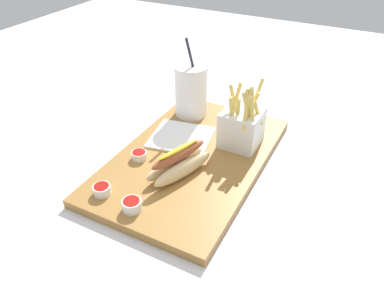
{
  "coord_description": "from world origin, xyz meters",
  "views": [
    {
      "loc": [
        0.61,
        0.32,
        0.52
      ],
      "look_at": [
        0.0,
        0.0,
        0.05
      ],
      "focal_mm": 35.13,
      "sensor_mm": 36.0,
      "label": 1
    }
  ],
  "objects_px": {
    "fries_basket": "(242,127)",
    "napkin_stack": "(181,137)",
    "ketchup_cup_1": "(102,189)",
    "ketchup_cup_2": "(132,205)",
    "ketchup_cup_3": "(139,155)",
    "soda_cup": "(191,90)",
    "hot_dog_1": "(179,163)"
  },
  "relations": [
    {
      "from": "ketchup_cup_2",
      "to": "napkin_stack",
      "type": "xyz_separation_m",
      "value": [
        -0.26,
        -0.04,
        -0.01
      ]
    },
    {
      "from": "ketchup_cup_2",
      "to": "ketchup_cup_3",
      "type": "bearing_deg",
      "value": -150.64
    },
    {
      "from": "fries_basket",
      "to": "hot_dog_1",
      "type": "xyz_separation_m",
      "value": [
        0.16,
        -0.07,
        -0.02
      ]
    },
    {
      "from": "ketchup_cup_3",
      "to": "napkin_stack",
      "type": "distance_m",
      "value": 0.12
    },
    {
      "from": "soda_cup",
      "to": "ketchup_cup_3",
      "type": "distance_m",
      "value": 0.24
    },
    {
      "from": "fries_basket",
      "to": "napkin_stack",
      "type": "xyz_separation_m",
      "value": [
        0.04,
        -0.13,
        -0.04
      ]
    },
    {
      "from": "ketchup_cup_2",
      "to": "napkin_stack",
      "type": "bearing_deg",
      "value": -172.02
    },
    {
      "from": "hot_dog_1",
      "to": "napkin_stack",
      "type": "relative_size",
      "value": 1.16
    },
    {
      "from": "soda_cup",
      "to": "fries_basket",
      "type": "bearing_deg",
      "value": 66.55
    },
    {
      "from": "ketchup_cup_1",
      "to": "napkin_stack",
      "type": "bearing_deg",
      "value": 170.3
    },
    {
      "from": "ketchup_cup_1",
      "to": "ketchup_cup_2",
      "type": "distance_m",
      "value": 0.08
    },
    {
      "from": "soda_cup",
      "to": "napkin_stack",
      "type": "bearing_deg",
      "value": 16.49
    },
    {
      "from": "ketchup_cup_2",
      "to": "ketchup_cup_3",
      "type": "height_order",
      "value": "ketchup_cup_2"
    },
    {
      "from": "hot_dog_1",
      "to": "ketchup_cup_3",
      "type": "xyz_separation_m",
      "value": [
        -0.01,
        -0.11,
        -0.02
      ]
    },
    {
      "from": "napkin_stack",
      "to": "ketchup_cup_1",
      "type": "bearing_deg",
      "value": -9.7
    },
    {
      "from": "fries_basket",
      "to": "ketchup_cup_3",
      "type": "bearing_deg",
      "value": -48.24
    },
    {
      "from": "soda_cup",
      "to": "ketchup_cup_2",
      "type": "xyz_separation_m",
      "value": [
        0.37,
        0.07,
        -0.06
      ]
    },
    {
      "from": "ketchup_cup_3",
      "to": "hot_dog_1",
      "type": "bearing_deg",
      "value": 87.0
    },
    {
      "from": "ketchup_cup_2",
      "to": "soda_cup",
      "type": "bearing_deg",
      "value": -169.31
    },
    {
      "from": "fries_basket",
      "to": "ketchup_cup_3",
      "type": "height_order",
      "value": "fries_basket"
    },
    {
      "from": "ketchup_cup_1",
      "to": "ketchup_cup_2",
      "type": "relative_size",
      "value": 0.95
    },
    {
      "from": "ketchup_cup_2",
      "to": "napkin_stack",
      "type": "distance_m",
      "value": 0.26
    },
    {
      "from": "fries_basket",
      "to": "ketchup_cup_2",
      "type": "bearing_deg",
      "value": -18.25
    },
    {
      "from": "ketchup_cup_3",
      "to": "napkin_stack",
      "type": "height_order",
      "value": "ketchup_cup_3"
    },
    {
      "from": "ketchup_cup_3",
      "to": "napkin_stack",
      "type": "bearing_deg",
      "value": 159.55
    },
    {
      "from": "soda_cup",
      "to": "ketchup_cup_3",
      "type": "relative_size",
      "value": 6.09
    },
    {
      "from": "fries_basket",
      "to": "ketchup_cup_3",
      "type": "xyz_separation_m",
      "value": [
        0.16,
        -0.18,
        -0.04
      ]
    },
    {
      "from": "hot_dog_1",
      "to": "ketchup_cup_2",
      "type": "bearing_deg",
      "value": -10.81
    },
    {
      "from": "ketchup_cup_3",
      "to": "napkin_stack",
      "type": "relative_size",
      "value": 0.25
    },
    {
      "from": "hot_dog_1",
      "to": "fries_basket",
      "type": "bearing_deg",
      "value": 156.07
    },
    {
      "from": "ketchup_cup_2",
      "to": "fries_basket",
      "type": "bearing_deg",
      "value": 161.75
    },
    {
      "from": "soda_cup",
      "to": "ketchup_cup_1",
      "type": "xyz_separation_m",
      "value": [
        0.36,
        -0.01,
        -0.06
      ]
    }
  ]
}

